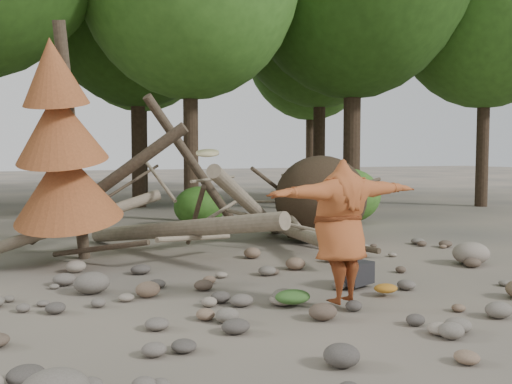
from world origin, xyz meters
name	(u,v)px	position (x,y,z in m)	size (l,w,h in m)	color
ground	(314,295)	(0.00, 0.00, 0.00)	(120.00, 120.00, 0.00)	#514C44
deadfall_pile	(300,201)	(2.02, 4.24, 0.95)	(8.55, 5.24, 3.30)	#332619
dead_conifer	(62,149)	(-3.12, 3.37, 2.11)	(2.06, 2.16, 4.35)	#4C3F30
bush_mid	(199,207)	(0.80, 7.80, 0.56)	(1.40, 1.40, 1.12)	#33661D
bush_right	(346,195)	(5.00, 7.00, 0.80)	(2.00, 2.00, 1.60)	#3F7925
frisbee_thrower	(341,231)	(-0.02, -0.73, 1.02)	(3.26, 0.86, 2.02)	#A14C24
backpack	(356,277)	(0.81, 0.14, 0.17)	(0.50, 0.33, 0.33)	black
cloth_green	(293,300)	(-0.57, -0.45, 0.09)	(0.48, 0.40, 0.18)	#325A24
cloth_orange	(386,292)	(0.91, -0.47, 0.06)	(0.35, 0.29, 0.13)	#9F641B
boulder_mid_right	(471,253)	(3.74, 0.81, 0.21)	(0.69, 0.62, 0.41)	gray
boulder_mid_left	(92,283)	(-2.92, 1.38, 0.16)	(0.52, 0.47, 0.31)	#5F5850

